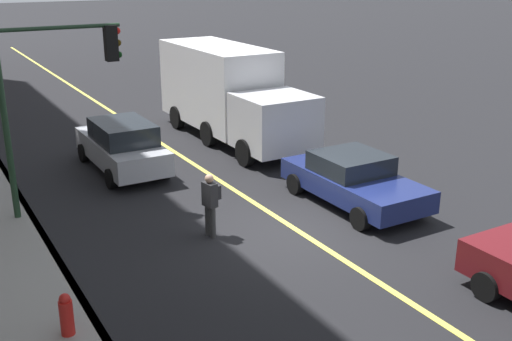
% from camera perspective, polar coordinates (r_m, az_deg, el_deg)
% --- Properties ---
extents(ground, '(200.00, 200.00, 0.00)m').
position_cam_1_polar(ground, '(15.38, 3.53, -5.39)').
color(ground, black).
extents(curb_edge, '(80.00, 0.16, 0.15)m').
position_cam_1_polar(curb_edge, '(13.38, -16.98, -9.78)').
color(curb_edge, slate).
rests_on(curb_edge, ground).
extents(lane_stripe_center, '(80.00, 0.16, 0.01)m').
position_cam_1_polar(lane_stripe_center, '(15.38, 3.53, -5.37)').
color(lane_stripe_center, '#D8CC4C').
rests_on(lane_stripe_center, ground).
extents(car_navy, '(4.38, 2.11, 1.39)m').
position_cam_1_polar(car_navy, '(16.86, 9.04, -0.80)').
color(car_navy, navy).
rests_on(car_navy, ground).
extents(car_silver, '(4.53, 1.90, 1.63)m').
position_cam_1_polar(car_silver, '(19.77, -12.37, 2.30)').
color(car_silver, '#A8AAB2').
rests_on(car_silver, ground).
extents(truck_white, '(8.11, 2.53, 3.37)m').
position_cam_1_polar(truck_white, '(22.87, -2.63, 7.34)').
color(truck_white, silver).
rests_on(truck_white, ground).
extents(pedestrian_with_backpack, '(0.41, 0.41, 1.59)m').
position_cam_1_polar(pedestrian_with_backpack, '(14.63, -4.24, -2.81)').
color(pedestrian_with_backpack, '#383838').
rests_on(pedestrian_with_backpack, ground).
extents(traffic_light_mast, '(0.28, 3.10, 5.10)m').
position_cam_1_polar(traffic_light_mast, '(16.06, -18.44, 7.74)').
color(traffic_light_mast, '#1E3823').
rests_on(traffic_light_mast, ground).
extents(fire_hydrant, '(0.24, 0.24, 0.94)m').
position_cam_1_polar(fire_hydrant, '(11.36, -17.20, -12.99)').
color(fire_hydrant, red).
rests_on(fire_hydrant, ground).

